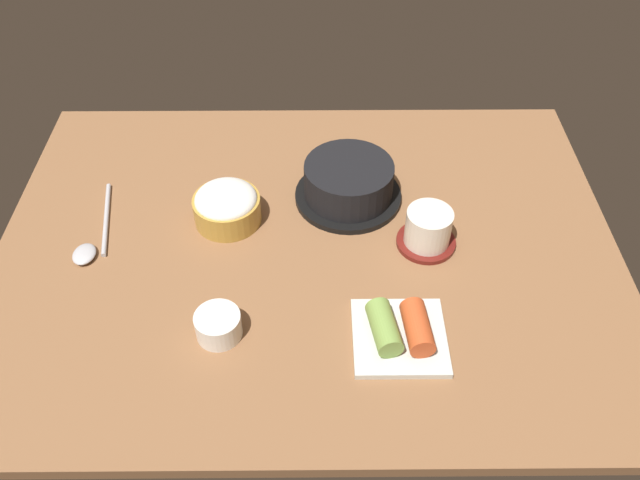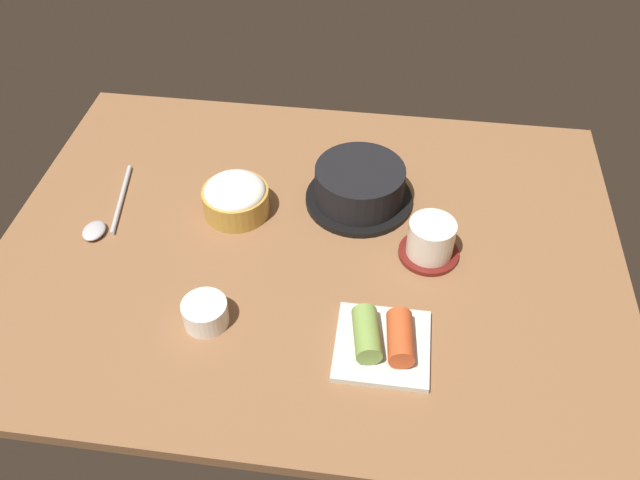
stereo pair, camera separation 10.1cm
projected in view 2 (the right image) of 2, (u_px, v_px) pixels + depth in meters
The scene contains 7 objects.
dining_table at pixel (309, 247), 105.49cm from camera, with size 100.00×76.00×2.00cm, color brown.
stone_pot at pixel (359, 186), 109.38cm from camera, with size 18.35×18.35×7.10cm.
rice_bowl at pixel (236, 197), 107.83cm from camera, with size 11.13×11.13×6.53cm.
tea_cup_with_saucer at pixel (431, 241), 100.55cm from camera, with size 9.56×9.56×6.71cm.
kimchi_plate at pixel (383, 340), 89.16cm from camera, with size 13.13×13.13×4.61cm.
side_bowl_near at pixel (205, 312), 92.16cm from camera, with size 6.55×6.55×3.88cm.
spoon at pixel (104, 219), 107.85cm from camera, with size 5.16×19.46×1.35cm.
Camera 2 is at (11.56, -72.42, 76.86)cm, focal length 36.38 mm.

